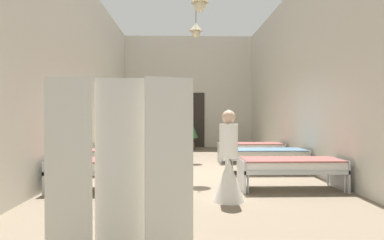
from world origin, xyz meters
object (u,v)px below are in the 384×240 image
object	(u,v)px
bed_left_row_2	(132,148)
nurse_far_aisle	(174,141)
bed_left_row_1	(121,155)
potted_plant	(190,130)
bed_right_row_2	(251,148)
bed_right_row_0	(290,166)
bed_right_row_1	(266,155)
bed_left_row_0	(103,167)
privacy_screen	(119,179)
nurse_mid_aisle	(169,161)
nurse_near_aisle	(229,169)

from	to	relation	value
bed_left_row_2	nurse_far_aisle	distance (m)	1.79
bed_left_row_1	potted_plant	world-z (taller)	potted_plant
bed_right_row_2	potted_plant	world-z (taller)	potted_plant
bed_right_row_0	bed_left_row_2	distance (m)	5.17
bed_right_row_1	bed_left_row_0	bearing A→B (deg)	-151.57
bed_right_row_0	bed_left_row_1	size ratio (longest dim) A/B	1.00
bed_left_row_0	bed_right_row_0	world-z (taller)	same
bed_right_row_1	bed_left_row_2	distance (m)	3.99
bed_left_row_2	potted_plant	bearing A→B (deg)	65.43
bed_right_row_2	privacy_screen	xyz separation A→B (m)	(-2.56, -7.34, 0.41)
bed_right_row_0	bed_right_row_1	bearing A→B (deg)	90.00
potted_plant	privacy_screen	distance (m)	11.30
bed_left_row_2	privacy_screen	world-z (taller)	privacy_screen
bed_right_row_2	bed_left_row_1	bearing A→B (deg)	-151.57
bed_right_row_2	potted_plant	xyz separation A→B (m)	(-1.71, 3.93, 0.36)
potted_plant	bed_left_row_0	bearing A→B (deg)	-103.08
bed_left_row_0	bed_left_row_1	world-z (taller)	same
nurse_mid_aisle	nurse_far_aisle	bearing A→B (deg)	-48.19
bed_right_row_0	bed_right_row_1	distance (m)	1.90
nurse_near_aisle	nurse_far_aisle	bearing A→B (deg)	-151.56
bed_right_row_0	nurse_far_aisle	bearing A→B (deg)	114.25
nurse_near_aisle	potted_plant	world-z (taller)	nurse_near_aisle
bed_left_row_0	potted_plant	bearing A→B (deg)	76.92
bed_left_row_2	potted_plant	world-z (taller)	potted_plant
nurse_mid_aisle	nurse_far_aisle	world-z (taller)	same
bed_right_row_0	bed_left_row_2	xyz separation A→B (m)	(-3.51, 3.80, 0.00)
bed_left_row_0	privacy_screen	distance (m)	3.69
nurse_near_aisle	privacy_screen	world-z (taller)	privacy_screen
nurse_near_aisle	nurse_mid_aisle	world-z (taller)	same
bed_left_row_0	bed_right_row_1	world-z (taller)	same
bed_right_row_1	nurse_far_aisle	xyz separation A→B (m)	(-2.31, 3.22, 0.09)
privacy_screen	bed_right_row_2	bearing A→B (deg)	66.42
nurse_near_aisle	privacy_screen	bearing A→B (deg)	-6.91
bed_left_row_0	nurse_far_aisle	world-z (taller)	nurse_far_aisle
bed_left_row_1	bed_right_row_2	xyz separation A→B (m)	(3.51, 1.90, 0.00)
bed_left_row_2	nurse_far_aisle	xyz separation A→B (m)	(1.20, 1.32, 0.09)
bed_right_row_1	bed_right_row_2	size ratio (longest dim) A/B	1.00
bed_left_row_0	bed_right_row_2	world-z (taller)	same
bed_right_row_1	nurse_near_aisle	size ratio (longest dim) A/B	1.28
bed_left_row_0	bed_right_row_2	distance (m)	5.17
bed_right_row_1	nurse_mid_aisle	xyz separation A→B (m)	(-2.29, -1.81, 0.09)
bed_right_row_2	potted_plant	size ratio (longest dim) A/B	1.48
bed_left_row_1	nurse_far_aisle	bearing A→B (deg)	69.56
bed_left_row_0	bed_right_row_1	size ratio (longest dim) A/B	1.00
bed_right_row_1	privacy_screen	bearing A→B (deg)	-115.20
nurse_mid_aisle	privacy_screen	world-z (taller)	privacy_screen
bed_right_row_0	nurse_near_aisle	xyz separation A→B (m)	(-1.29, -0.90, 0.09)
bed_left_row_2	bed_left_row_1	bearing A→B (deg)	-90.00
bed_left_row_2	nurse_mid_aisle	size ratio (longest dim) A/B	1.28
bed_left_row_0	nurse_mid_aisle	size ratio (longest dim) A/B	1.28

